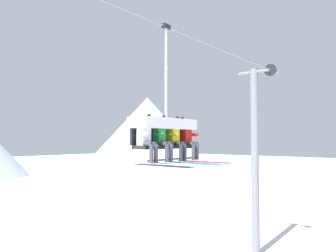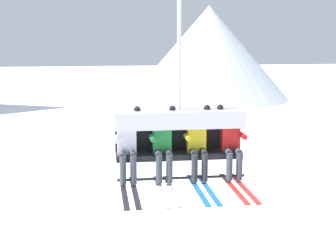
{
  "view_description": "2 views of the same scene",
  "coord_description": "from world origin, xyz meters",
  "px_view_note": "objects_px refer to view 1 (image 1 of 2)",
  "views": [
    {
      "loc": [
        -7.23,
        -6.7,
        5.36
      ],
      "look_at": [
        -0.03,
        -0.75,
        5.76
      ],
      "focal_mm": 35.0,
      "sensor_mm": 36.0,
      "label": 1
    },
    {
      "loc": [
        -1.55,
        -9.51,
        7.32
      ],
      "look_at": [
        -0.38,
        -0.86,
        5.71
      ],
      "focal_mm": 55.0,
      "sensor_mm": 36.0,
      "label": 2
    }
  ],
  "objects_px": {
    "skier_white": "(147,138)",
    "skier_yellow": "(177,138)",
    "skier_red": "(189,139)",
    "lift_tower_far": "(255,156)",
    "skier_green": "(163,138)",
    "chairlift_chair": "(164,128)"
  },
  "relations": [
    {
      "from": "skier_white",
      "to": "chairlift_chair",
      "type": "bearing_deg",
      "value": 13.2
    },
    {
      "from": "skier_white",
      "to": "skier_yellow",
      "type": "height_order",
      "value": "same"
    },
    {
      "from": "chairlift_chair",
      "to": "skier_yellow",
      "type": "bearing_deg",
      "value": -34.74
    },
    {
      "from": "lift_tower_far",
      "to": "chairlift_chair",
      "type": "height_order",
      "value": "lift_tower_far"
    },
    {
      "from": "lift_tower_far",
      "to": "skier_red",
      "type": "bearing_deg",
      "value": -172.02
    },
    {
      "from": "skier_white",
      "to": "skier_red",
      "type": "height_order",
      "value": "same"
    },
    {
      "from": "skier_green",
      "to": "skier_yellow",
      "type": "xyz_separation_m",
      "value": [
        0.61,
        0.0,
        0.0
      ]
    },
    {
      "from": "skier_yellow",
      "to": "chairlift_chair",
      "type": "bearing_deg",
      "value": 145.26
    },
    {
      "from": "skier_yellow",
      "to": "skier_red",
      "type": "relative_size",
      "value": 1.0
    },
    {
      "from": "skier_green",
      "to": "skier_red",
      "type": "relative_size",
      "value": 1.0
    },
    {
      "from": "skier_white",
      "to": "skier_green",
      "type": "distance_m",
      "value": 0.61
    },
    {
      "from": "skier_yellow",
      "to": "skier_red",
      "type": "distance_m",
      "value": 0.6
    },
    {
      "from": "lift_tower_far",
      "to": "skier_white",
      "type": "relative_size",
      "value": 5.22
    },
    {
      "from": "chairlift_chair",
      "to": "skier_yellow",
      "type": "height_order",
      "value": "chairlift_chair"
    },
    {
      "from": "lift_tower_far",
      "to": "skier_white",
      "type": "xyz_separation_m",
      "value": [
        -8.41,
        -0.92,
        0.8
      ]
    },
    {
      "from": "chairlift_chair",
      "to": "skier_red",
      "type": "xyz_separation_m",
      "value": [
        0.91,
        -0.21,
        -0.31
      ]
    },
    {
      "from": "skier_yellow",
      "to": "skier_red",
      "type": "height_order",
      "value": "same"
    },
    {
      "from": "chairlift_chair",
      "to": "skier_yellow",
      "type": "relative_size",
      "value": 2.26
    },
    {
      "from": "lift_tower_far",
      "to": "chairlift_chair",
      "type": "distance_m",
      "value": 7.61
    },
    {
      "from": "skier_red",
      "to": "lift_tower_far",
      "type": "bearing_deg",
      "value": 7.98
    },
    {
      "from": "skier_white",
      "to": "skier_red",
      "type": "distance_m",
      "value": 1.82
    },
    {
      "from": "lift_tower_far",
      "to": "skier_green",
      "type": "xyz_separation_m",
      "value": [
        -7.8,
        -0.92,
        0.8
      ]
    }
  ]
}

